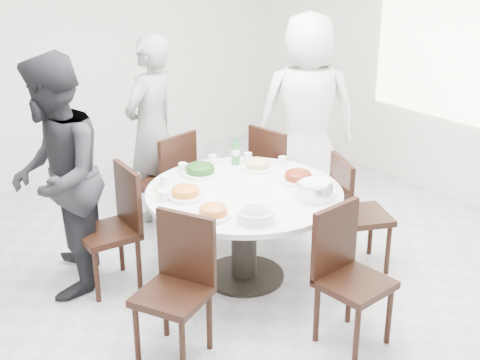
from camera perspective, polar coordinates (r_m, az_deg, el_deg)
floor at (r=5.14m, az=-1.76°, el=-9.97°), size 6.00×6.00×0.01m
wall_back at (r=7.12m, az=-16.89°, el=10.40°), size 6.00×0.01×2.80m
wall_right at (r=6.74m, az=19.18°, el=9.51°), size 0.01×6.00×2.80m
window at (r=6.70m, az=19.19°, el=10.33°), size 0.04×2.20×1.40m
dining_table at (r=5.22m, az=0.35°, el=-4.70°), size 1.50×1.50×0.75m
chair_ne at (r=6.12m, az=3.47°, el=0.46°), size 0.47×0.47×0.95m
chair_n at (r=5.99m, az=-6.48°, el=-0.16°), size 0.48×0.48×0.95m
chair_nw at (r=5.16m, az=-11.29°, el=-4.23°), size 0.46×0.46×0.95m
chair_sw at (r=4.30m, az=-5.82°, el=-9.55°), size 0.56×0.56×0.95m
chair_s at (r=4.48m, az=9.81°, el=-8.44°), size 0.44×0.44×0.95m
chair_se at (r=5.43m, az=10.36°, el=-2.80°), size 0.56×0.56×0.95m
diner_right at (r=6.31m, az=5.75°, el=5.62°), size 1.11×1.03×1.90m
diner_middle at (r=6.17m, az=-7.57°, el=4.31°), size 0.74×0.61×1.73m
diner_left at (r=5.05m, az=-15.44°, el=0.21°), size 1.05×1.12×1.82m
dish_greens at (r=5.36m, az=-3.41°, el=0.83°), size 0.30×0.30×0.08m
dish_pale at (r=5.46m, az=1.53°, el=1.23°), size 0.25×0.25×0.07m
dish_orange at (r=4.94m, az=-4.67°, el=-1.13°), size 0.27×0.27×0.07m
dish_redbrown at (r=5.23m, az=4.97°, el=0.21°), size 0.27×0.27×0.07m
dish_tofu at (r=4.62m, az=-2.29°, el=-2.81°), size 0.25×0.25×0.07m
rice_bowl at (r=4.93m, az=6.35°, el=-0.95°), size 0.27×0.27×0.12m
soup_bowl at (r=4.56m, az=1.33°, el=-3.05°), size 0.26×0.26×0.08m
beverage_bottle at (r=5.55m, az=-0.38°, el=2.58°), size 0.07×0.07×0.25m
tea_cups at (r=5.48m, az=-3.57°, el=1.35°), size 0.07×0.07×0.08m
chopsticks at (r=5.56m, az=-3.73°, el=1.27°), size 0.24×0.04×0.01m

